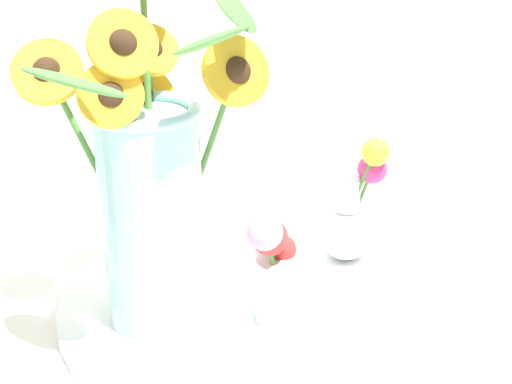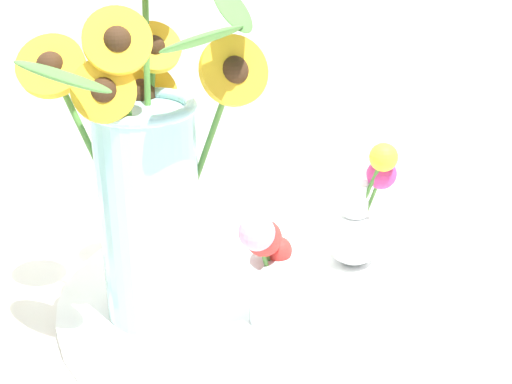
% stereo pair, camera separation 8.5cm
% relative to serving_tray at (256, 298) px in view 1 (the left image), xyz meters
% --- Properties ---
extents(ground_plane, '(6.00, 6.00, 0.00)m').
position_rel_serving_tray_xyz_m(ground_plane, '(0.02, -0.06, -0.01)').
color(ground_plane, silver).
extents(serving_tray, '(0.50, 0.50, 0.02)m').
position_rel_serving_tray_xyz_m(serving_tray, '(0.00, 0.00, 0.00)').
color(serving_tray, white).
rests_on(serving_tray, ground_plane).
extents(mason_jar_sunflowers, '(0.29, 0.22, 0.43)m').
position_rel_serving_tray_xyz_m(mason_jar_sunflowers, '(-0.13, 0.00, 0.18)').
color(mason_jar_sunflowers, '#9ED1D6').
rests_on(mason_jar_sunflowers, serving_tray).
extents(vase_small_center, '(0.08, 0.07, 0.15)m').
position_rel_serving_tray_xyz_m(vase_small_center, '(-0.00, -0.06, 0.08)').
color(vase_small_center, white).
rests_on(vase_small_center, serving_tray).
extents(vase_bulb_right, '(0.09, 0.08, 0.18)m').
position_rel_serving_tray_xyz_m(vase_bulb_right, '(0.16, 0.03, 0.08)').
color(vase_bulb_right, white).
rests_on(vase_bulb_right, serving_tray).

